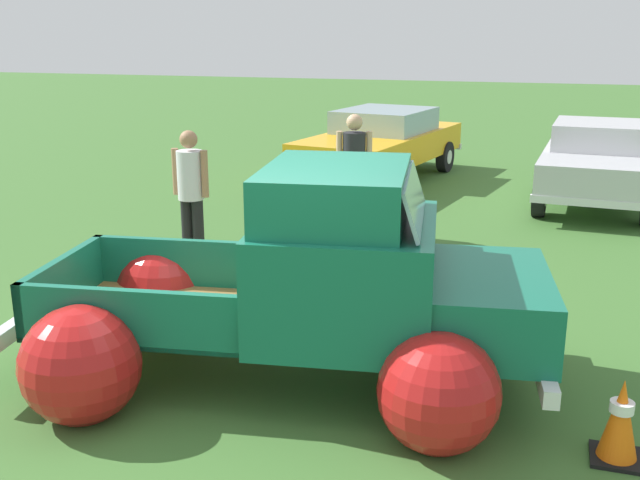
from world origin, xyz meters
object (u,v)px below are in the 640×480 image
object	(u,v)px
show_car_0	(382,142)
lane_cone_1	(251,268)
spectator_0	(354,166)
lane_cone_0	(620,421)
spectator_1	(191,188)
show_car_1	(598,160)
vintage_pickup_truck	(317,299)

from	to	relation	value
show_car_0	lane_cone_1	xyz separation A→B (m)	(0.11, -7.18, -0.48)
show_car_0	lane_cone_1	distance (m)	7.20
spectator_0	lane_cone_0	size ratio (longest dim) A/B	2.86
spectator_0	spectator_1	bearing A→B (deg)	-54.57
spectator_1	lane_cone_1	size ratio (longest dim) A/B	2.78
show_car_1	lane_cone_1	size ratio (longest dim) A/B	6.71
spectator_1	show_car_1	bearing A→B (deg)	-39.49
lane_cone_0	spectator_0	bearing A→B (deg)	122.39
show_car_0	spectator_0	xyz separation A→B (m)	(0.56, -4.26, 0.25)
show_car_1	lane_cone_0	bearing A→B (deg)	2.56
show_car_0	show_car_1	size ratio (longest dim) A/B	1.17
vintage_pickup_truck	lane_cone_0	world-z (taller)	vintage_pickup_truck
show_car_0	lane_cone_0	distance (m)	10.46
show_car_1	spectator_0	world-z (taller)	spectator_0
spectator_1	vintage_pickup_truck	bearing A→B (deg)	-131.82
show_car_0	show_car_1	bearing A→B (deg)	86.92
lane_cone_1	spectator_1	bearing A→B (deg)	143.00
spectator_0	spectator_1	distance (m)	2.60
show_car_0	spectator_1	bearing A→B (deg)	0.66
spectator_1	lane_cone_1	xyz separation A→B (m)	(1.21, -0.91, -0.69)
lane_cone_1	vintage_pickup_truck	bearing A→B (deg)	-53.43
vintage_pickup_truck	spectator_0	distance (m)	4.94
spectator_1	lane_cone_0	world-z (taller)	spectator_1
spectator_0	lane_cone_0	xyz separation A→B (m)	(3.42, -5.40, -0.73)
show_car_1	lane_cone_1	world-z (taller)	show_car_1
lane_cone_0	lane_cone_1	size ratio (longest dim) A/B	1.00
vintage_pickup_truck	show_car_0	distance (m)	9.23
vintage_pickup_truck	lane_cone_1	xyz separation A→B (m)	(-1.42, 1.92, -0.45)
vintage_pickup_truck	lane_cone_1	bearing A→B (deg)	118.21
show_car_0	show_car_1	xyz separation A→B (m)	(4.12, -1.00, -0.01)
vintage_pickup_truck	spectator_1	world-z (taller)	vintage_pickup_truck
show_car_1	spectator_1	xyz separation A→B (m)	(-5.22, -5.27, 0.22)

